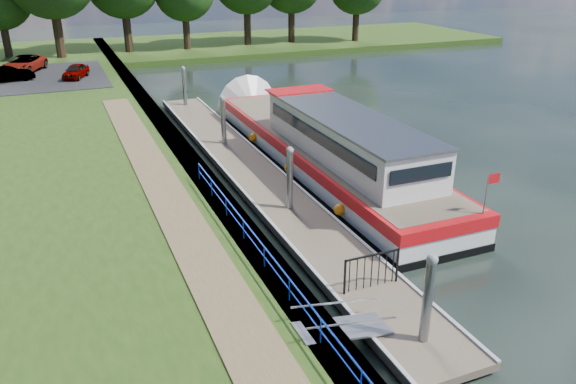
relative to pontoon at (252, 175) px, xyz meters
name	(u,v)px	position (x,y,z in m)	size (l,w,h in m)	color
ground	(411,341)	(0.00, -13.00, -0.18)	(160.00, 160.00, 0.00)	black
bank_edge	(188,164)	(-2.55, 2.00, 0.20)	(1.10, 90.00, 0.78)	#473D2D
far_bank	(238,44)	(12.00, 39.00, 0.12)	(60.00, 18.00, 0.60)	#233D11
footpath	(183,222)	(-4.40, -5.00, 0.62)	(1.60, 40.00, 0.05)	brown
carpark	(11,79)	(-11.00, 25.00, 0.62)	(14.00, 12.00, 0.06)	black
blue_fence	(276,267)	(-2.75, -10.00, 1.13)	(0.04, 18.04, 0.72)	#0C2DBF
pontoon	(252,175)	(0.00, 0.00, 0.00)	(2.50, 30.00, 0.56)	brown
mooring_piles	(252,153)	(0.00, 0.00, 1.10)	(0.30, 27.30, 3.55)	gray
gangway	(343,328)	(-1.85, -12.50, 0.44)	(2.58, 1.00, 0.92)	#A5A8AD
gate_panel	(372,266)	(0.00, -10.80, 0.97)	(1.85, 0.05, 1.15)	black
barge	(318,144)	(3.60, 0.50, 0.90)	(4.36, 21.15, 4.78)	black
car_a	(76,71)	(-6.26, 23.32, 1.19)	(1.27, 3.17, 1.08)	#999999
car_b	(10,74)	(-10.91, 23.94, 1.20)	(1.17, 3.36, 1.11)	#999999
car_d	(24,64)	(-9.98, 27.48, 1.31)	(2.19, 4.74, 1.32)	#999999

